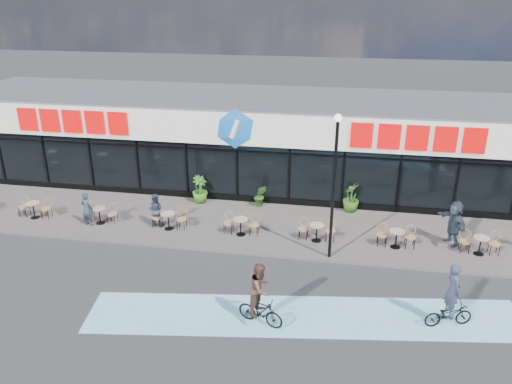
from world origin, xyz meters
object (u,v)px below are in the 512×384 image
(lamp_post, at_px, (334,177))
(cyclist_a, at_px, (260,298))
(pedestrian_a, at_px, (454,223))
(potted_plant_left, at_px, (200,189))
(patron_left, at_px, (87,209))
(cyclist_b, at_px, (450,304))
(potted_plant_right, at_px, (351,198))
(potted_plant_mid, at_px, (260,196))
(patron_right, at_px, (155,210))

(lamp_post, xyz_separation_m, cyclist_a, (-1.98, -4.43, -2.45))
(pedestrian_a, bearing_deg, potted_plant_left, -124.52)
(pedestrian_a, distance_m, cyclist_a, 9.32)
(potted_plant_left, height_order, pedestrian_a, pedestrian_a)
(lamp_post, height_order, cyclist_a, lamp_post)
(patron_left, distance_m, cyclist_b, 14.99)
(cyclist_a, bearing_deg, potted_plant_right, 72.59)
(potted_plant_mid, relative_size, patron_right, 0.73)
(potted_plant_right, xyz_separation_m, patron_right, (-8.38, -2.96, 0.06))
(patron_right, height_order, cyclist_a, cyclist_a)
(lamp_post, relative_size, patron_right, 3.85)
(potted_plant_right, relative_size, cyclist_a, 0.62)
(pedestrian_a, bearing_deg, lamp_post, -91.41)
(lamp_post, relative_size, pedestrian_a, 3.00)
(patron_right, distance_m, pedestrian_a, 12.44)
(patron_left, distance_m, patron_right, 2.96)
(patron_right, relative_size, pedestrian_a, 0.78)
(potted_plant_mid, bearing_deg, cyclist_a, -80.49)
(patron_right, bearing_deg, potted_plant_mid, -144.77)
(pedestrian_a, xyz_separation_m, cyclist_a, (-6.82, -6.35, -0.07))
(lamp_post, xyz_separation_m, patron_right, (-7.59, 1.46, -2.59))
(potted_plant_left, distance_m, patron_right, 3.00)
(potted_plant_right, relative_size, cyclist_b, 0.62)
(potted_plant_left, relative_size, cyclist_a, 0.61)
(patron_right, xyz_separation_m, cyclist_b, (11.39, -4.95, -0.06))
(potted_plant_mid, bearing_deg, cyclist_b, -46.88)
(patron_right, bearing_deg, pedestrian_a, -176.37)
(potted_plant_mid, distance_m, patron_left, 7.81)
(pedestrian_a, bearing_deg, cyclist_a, -70.10)
(potted_plant_left, xyz_separation_m, patron_right, (-1.21, -2.74, 0.07))
(lamp_post, height_order, potted_plant_right, lamp_post)
(patron_left, bearing_deg, potted_plant_mid, -144.33)
(pedestrian_a, distance_m, cyclist_b, 5.52)
(patron_left, relative_size, pedestrian_a, 0.81)
(patron_left, height_order, cyclist_a, cyclist_a)
(potted_plant_left, bearing_deg, cyclist_a, -63.00)
(patron_right, xyz_separation_m, cyclist_a, (5.61, -5.89, 0.14))
(cyclist_b, bearing_deg, patron_left, 162.74)
(lamp_post, bearing_deg, cyclist_b, -42.50)
(potted_plant_mid, relative_size, cyclist_a, 0.49)
(pedestrian_a, bearing_deg, cyclist_b, -33.94)
(potted_plant_left, distance_m, pedestrian_a, 11.45)
(patron_left, bearing_deg, lamp_post, -174.38)
(cyclist_b, bearing_deg, potted_plant_left, 142.93)
(potted_plant_right, xyz_separation_m, pedestrian_a, (4.05, -2.50, 0.27))
(potted_plant_left, relative_size, patron_right, 0.90)
(potted_plant_right, bearing_deg, patron_right, -160.54)
(pedestrian_a, bearing_deg, patron_right, -110.91)
(lamp_post, distance_m, pedestrian_a, 5.73)
(potted_plant_mid, relative_size, cyclist_b, 0.49)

